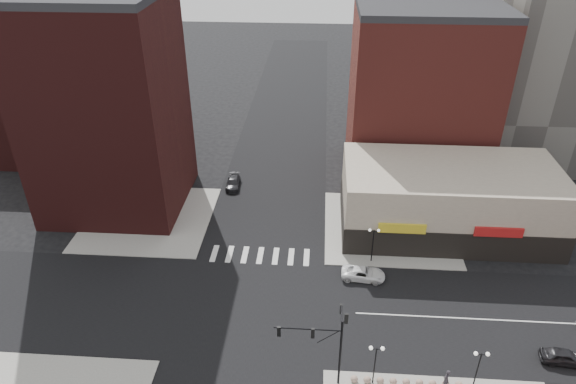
{
  "coord_description": "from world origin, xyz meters",
  "views": [
    {
      "loc": [
        6.04,
        -36.34,
        34.94
      ],
      "look_at": [
        3.28,
        3.65,
        11.0
      ],
      "focal_mm": 32.0,
      "sensor_mm": 36.0,
      "label": 1
    }
  ],
  "objects_px": {
    "white_suv": "(363,274)",
    "dark_sedan_north": "(233,183)",
    "street_lamp_ne": "(374,237)",
    "traffic_signal": "(329,336)",
    "dark_sedan_east": "(564,357)",
    "street_lamp_se_b": "(480,361)",
    "pedestrian": "(446,379)",
    "street_lamp_se_a": "(376,356)"
  },
  "relations": [
    {
      "from": "street_lamp_ne",
      "to": "white_suv",
      "type": "relative_size",
      "value": 0.93
    },
    {
      "from": "dark_sedan_north",
      "to": "dark_sedan_east",
      "type": "bearing_deg",
      "value": -43.06
    },
    {
      "from": "dark_sedan_east",
      "to": "traffic_signal",
      "type": "bearing_deg",
      "value": 104.36
    },
    {
      "from": "street_lamp_se_a",
      "to": "pedestrian",
      "type": "distance_m",
      "value": 6.21
    },
    {
      "from": "traffic_signal",
      "to": "white_suv",
      "type": "height_order",
      "value": "traffic_signal"
    },
    {
      "from": "white_suv",
      "to": "dark_sedan_north",
      "type": "relative_size",
      "value": 1.05
    },
    {
      "from": "traffic_signal",
      "to": "street_lamp_se_a",
      "type": "height_order",
      "value": "traffic_signal"
    },
    {
      "from": "white_suv",
      "to": "dark_sedan_north",
      "type": "distance_m",
      "value": 24.18
    },
    {
      "from": "street_lamp_ne",
      "to": "pedestrian",
      "type": "distance_m",
      "value": 16.85
    },
    {
      "from": "street_lamp_ne",
      "to": "street_lamp_se_a",
      "type": "bearing_deg",
      "value": -93.58
    },
    {
      "from": "street_lamp_ne",
      "to": "dark_sedan_east",
      "type": "height_order",
      "value": "street_lamp_ne"
    },
    {
      "from": "street_lamp_se_a",
      "to": "pedestrian",
      "type": "xyz_separation_m",
      "value": [
        5.79,
        0.0,
        -2.23
      ]
    },
    {
      "from": "dark_sedan_north",
      "to": "white_suv",
      "type": "bearing_deg",
      "value": -50.27
    },
    {
      "from": "traffic_signal",
      "to": "street_lamp_ne",
      "type": "height_order",
      "value": "traffic_signal"
    },
    {
      "from": "white_suv",
      "to": "traffic_signal",
      "type": "bearing_deg",
      "value": 168.76
    },
    {
      "from": "street_lamp_se_b",
      "to": "dark_sedan_north",
      "type": "height_order",
      "value": "street_lamp_se_b"
    },
    {
      "from": "street_lamp_ne",
      "to": "dark_sedan_north",
      "type": "distance_m",
      "value": 23.1
    },
    {
      "from": "street_lamp_se_a",
      "to": "dark_sedan_north",
      "type": "relative_size",
      "value": 0.97
    },
    {
      "from": "dark_sedan_east",
      "to": "dark_sedan_north",
      "type": "bearing_deg",
      "value": 55.4
    },
    {
      "from": "pedestrian",
      "to": "street_lamp_se_a",
      "type": "bearing_deg",
      "value": -44.83
    },
    {
      "from": "traffic_signal",
      "to": "street_lamp_ne",
      "type": "relative_size",
      "value": 1.87
    },
    {
      "from": "street_lamp_se_b",
      "to": "dark_sedan_east",
      "type": "distance_m",
      "value": 9.38
    },
    {
      "from": "traffic_signal",
      "to": "white_suv",
      "type": "bearing_deg",
      "value": 73.99
    },
    {
      "from": "street_lamp_se_a",
      "to": "street_lamp_se_b",
      "type": "xyz_separation_m",
      "value": [
        8.0,
        0.0,
        0.0
      ]
    },
    {
      "from": "traffic_signal",
      "to": "dark_sedan_east",
      "type": "relative_size",
      "value": 1.98
    },
    {
      "from": "street_lamp_se_a",
      "to": "white_suv",
      "type": "distance_m",
      "value": 13.42
    },
    {
      "from": "traffic_signal",
      "to": "street_lamp_se_b",
      "type": "bearing_deg",
      "value": -0.82
    },
    {
      "from": "street_lamp_se_b",
      "to": "pedestrian",
      "type": "bearing_deg",
      "value": 180.0
    },
    {
      "from": "white_suv",
      "to": "dark_sedan_east",
      "type": "height_order",
      "value": "dark_sedan_east"
    },
    {
      "from": "street_lamp_se_b",
      "to": "traffic_signal",
      "type": "bearing_deg",
      "value": 179.18
    },
    {
      "from": "street_lamp_se_a",
      "to": "pedestrian",
      "type": "height_order",
      "value": "street_lamp_se_a"
    },
    {
      "from": "dark_sedan_east",
      "to": "dark_sedan_north",
      "type": "relative_size",
      "value": 0.91
    },
    {
      "from": "traffic_signal",
      "to": "dark_sedan_east",
      "type": "xyz_separation_m",
      "value": [
        20.13,
        3.16,
        -4.29
      ]
    },
    {
      "from": "street_lamp_se_a",
      "to": "dark_sedan_north",
      "type": "distance_m",
      "value": 35.11
    },
    {
      "from": "street_lamp_ne",
      "to": "white_suv",
      "type": "xyz_separation_m",
      "value": [
        -1.04,
        -2.85,
        -2.67
      ]
    },
    {
      "from": "street_lamp_se_b",
      "to": "pedestrian",
      "type": "relative_size",
      "value": 2.2
    },
    {
      "from": "dark_sedan_north",
      "to": "street_lamp_se_b",
      "type": "bearing_deg",
      "value": -54.67
    },
    {
      "from": "street_lamp_se_b",
      "to": "dark_sedan_east",
      "type": "height_order",
      "value": "street_lamp_se_b"
    },
    {
      "from": "dark_sedan_east",
      "to": "street_lamp_se_a",
      "type": "bearing_deg",
      "value": 106.94
    },
    {
      "from": "traffic_signal",
      "to": "pedestrian",
      "type": "height_order",
      "value": "traffic_signal"
    },
    {
      "from": "white_suv",
      "to": "dark_sedan_east",
      "type": "distance_m",
      "value": 19.12
    },
    {
      "from": "street_lamp_ne",
      "to": "pedestrian",
      "type": "bearing_deg",
      "value": -73.32
    }
  ]
}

